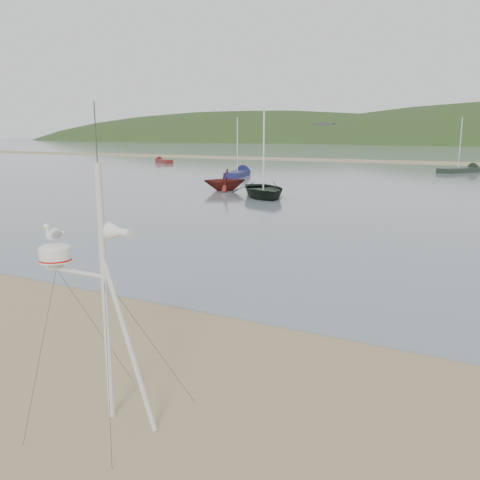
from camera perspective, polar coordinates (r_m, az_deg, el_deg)
The scene contains 8 objects.
ground at distance 9.39m, azimuth -18.61°, elevation -15.02°, with size 560.00×560.00×0.00m, color #8F7A52.
sandbar at distance 75.98m, azimuth 23.50°, elevation 7.89°, with size 560.00×7.00×0.07m, color #8F7A52.
mast_rig at distance 7.78m, azimuth -15.14°, elevation -11.58°, with size 2.03×2.17×4.58m.
boat_dark at distance 32.90m, azimuth 2.67°, elevation 9.14°, with size 3.59×1.04×5.03m, color black.
boat_red at distance 36.87m, azimuth -1.74°, elevation 7.87°, with size 2.58×1.58×2.99m, color #541813.
sailboat_dark_mid at distance 59.68m, azimuth 24.25°, elevation 7.21°, with size 4.87×5.90×6.19m.
dinghy_red_far at distance 72.92m, azimuth -8.86°, elevation 8.77°, with size 4.71×3.39×1.16m.
sailboat_blue_near at distance 50.36m, azimuth 0.15°, elevation 7.56°, with size 2.82×6.23×6.05m.
Camera 1 is at (6.27, -5.61, 4.16)m, focal length 38.00 mm.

